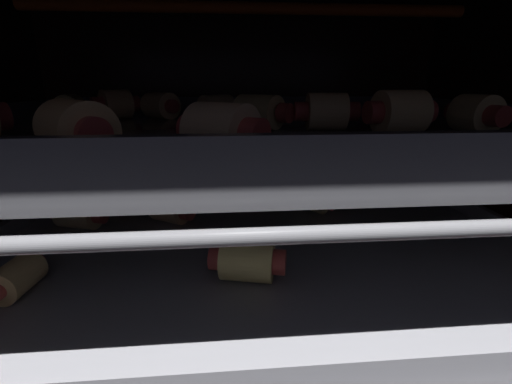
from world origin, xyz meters
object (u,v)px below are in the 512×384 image
Objects in this scene: baking_tray_upper at (257,130)px; pig_in_blanket_upper_0 at (116,104)px; pig_in_blanket_lower_7 at (248,260)px; oven_rack_upper at (257,142)px; pig_in_blanket_lower_8 at (79,214)px; pig_in_blanket_lower_2 at (312,199)px; pig_in_blanket_lower_4 at (170,209)px; pig_in_blanket_upper_8 at (216,107)px; pig_in_blanket_upper_11 at (77,130)px; baking_tray_lower at (257,235)px; oven_rack_lower at (257,245)px; pig_in_blanket_upper_5 at (326,112)px; pig_in_blanket_lower_5 at (275,187)px; pig_in_blanket_upper_4 at (161,106)px; pig_in_blanket_upper_7 at (400,112)px; pig_in_blanket_upper_10 at (70,107)px; pig_in_blanket_lower_0 at (17,277)px; pig_in_blanket_upper_9 at (476,114)px; pig_in_blanket_lower_3 at (123,185)px; pig_in_blanket_lower_9 at (233,188)px; pig_in_blanket_lower_6 at (139,196)px; pig_in_blanket_lower_1 at (327,185)px; pig_in_blanket_upper_1 at (262,112)px; pig_in_blanket_upper_3 at (222,132)px.

pig_in_blanket_upper_0 is at bearing 150.59° from baking_tray_upper.
oven_rack_upper is (1.55, 8.94, 7.51)cm from pig_in_blanket_lower_7.
pig_in_blanket_lower_8 is (-16.72, 11.46, -0.17)cm from pig_in_blanket_lower_7.
oven_rack_upper is at bearing -141.32° from pig_in_blanket_lower_2.
pig_in_blanket_lower_7 is at bearing -58.30° from pig_in_blanket_lower_4.
pig_in_blanket_upper_8 reaches higher than pig_in_blanket_lower_8.
pig_in_blanket_lower_8 is 20.40cm from pig_in_blanket_upper_11.
pig_in_blanket_lower_4 is (-16.10, -2.28, 0.20)cm from pig_in_blanket_lower_2.
pig_in_blanket_lower_8 is (-18.27, 2.52, 1.92)cm from baking_tray_lower.
pig_in_blanket_upper_11 is at bearing -129.16° from oven_rack_upper.
oven_rack_lower is at bearing -7.85° from pig_in_blanket_lower_8.
oven_rack_lower is 15.02cm from pig_in_blanket_upper_5.
pig_in_blanket_upper_0 is 1.00× the size of pig_in_blanket_upper_11.
pig_in_blanket_lower_7 is 14.56cm from pig_in_blanket_upper_11.
pig_in_blanket_lower_7 is (-4.91, -19.78, 0.22)cm from pig_in_blanket_lower_5.
baking_tray_lower is at bearing 153.45° from pig_in_blanket_upper_5.
pig_in_blanket_upper_7 reaches higher than pig_in_blanket_upper_4.
pig_in_blanket_upper_10 is (-19.83, 8.13, 1.68)cm from baking_tray_upper.
pig_in_blanket_upper_8 is at bearing 49.30° from pig_in_blanket_lower_0.
pig_in_blanket_upper_9 reaches higher than pig_in_blanket_lower_5.
pig_in_blanket_lower_8 reaches higher than pig_in_blanket_lower_2.
pig_in_blanket_lower_3 is 12.18cm from pig_in_blanket_lower_4.
pig_in_blanket_lower_9 is 1.07× the size of pig_in_blanket_upper_0.
pig_in_blanket_upper_0 is 0.99× the size of pig_in_blanket_upper_8.
pig_in_blanket_lower_6 is 20.44cm from pig_in_blanket_lower_7.
pig_in_blanket_lower_6 is (-16.76, -3.12, 0.21)cm from pig_in_blanket_lower_5.
baking_tray_upper is 9.97× the size of pig_in_blanket_upper_10.
pig_in_blanket_lower_1 is 0.94× the size of pig_in_blanket_upper_10.
baking_tray_upper is at bearing 80.18° from pig_in_blanket_lower_7.
pig_in_blanket_lower_4 is at bearing 153.86° from pig_in_blanket_upper_1.
pig_in_blanket_upper_5 is at bearing 153.07° from pig_in_blanket_upper_7.
oven_rack_upper is at bearing -37.76° from pig_in_blanket_lower_3.
pig_in_blanket_upper_8 is at bearing -14.02° from pig_in_blanket_upper_4.
pig_in_blanket_upper_9 is at bearing -23.60° from pig_in_blanket_lower_6.
oven_rack_lower is at bearing -29.91° from pig_in_blanket_lower_6.
pig_in_blanket_lower_9 is (14.43, -1.73, -0.20)cm from pig_in_blanket_lower_3.
oven_rack_upper is 14.87cm from pig_in_blanket_upper_3.
pig_in_blanket_upper_1 is at bearing -26.14° from pig_in_blanket_lower_4.
pig_in_blanket_lower_2 is 1.03× the size of pig_in_blanket_lower_9.
pig_in_blanket_upper_3 is at bearing -102.45° from oven_rack_lower.
baking_tray_lower is at bearing 102.80° from pig_in_blanket_upper_1.
oven_rack_upper is at bearing -29.91° from pig_in_blanket_lower_6.
pig_in_blanket_lower_2 is 1.11× the size of pig_in_blanket_lower_3.
pig_in_blanket_upper_5 is 1.11× the size of pig_in_blanket_upper_10.
pig_in_blanket_lower_9 is at bearing 101.15° from baking_tray_upper.
pig_in_blanket_lower_1 is 0.09× the size of baking_tray_upper.
pig_in_blanket_lower_2 is at bearing 59.59° from pig_in_blanket_lower_7.
oven_rack_lower is at bearing 102.80° from pig_in_blanket_upper_1.
baking_tray_upper reaches higher than baking_tray_lower.
pig_in_blanket_upper_1 reaches higher than oven_rack_lower.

